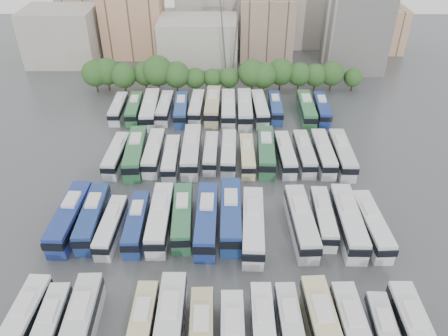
{
  "coord_description": "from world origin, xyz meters",
  "views": [
    {
      "loc": [
        0.89,
        -52.72,
        42.95
      ],
      "look_at": [
        0.78,
        5.91,
        3.0
      ],
      "focal_mm": 35.0,
      "sensor_mm": 36.0,
      "label": 1
    }
  ],
  "objects_px": {
    "bus_r3_s5": "(197,107)",
    "bus_r3_s0": "(119,108)",
    "bus_r3_s13": "(322,109)",
    "bus_r3_s4": "(181,109)",
    "bus_r1_s1": "(93,217)",
    "bus_r3_s3": "(165,107)",
    "bus_r1_s12": "(348,221)",
    "bus_r2_s11": "(304,153)",
    "electricity_pylon": "(230,1)",
    "bus_r0_s11": "(355,336)",
    "bus_r2_s7": "(229,152)",
    "bus_r0_s1": "(48,331)",
    "bus_r1_s0": "(70,217)",
    "bus_r0_s8": "(263,331)",
    "bus_r1_s10": "(301,222)",
    "bus_r1_s11": "(323,217)",
    "bus_r3_s10": "(275,107)",
    "bus_r1_s7": "(231,215)",
    "bus_r2_s13": "(342,154)",
    "bus_r2_s1": "(117,155)",
    "bus_r2_s8": "(247,155)",
    "bus_r1_s8": "(253,225)",
    "bus_r3_s6": "(213,106)",
    "bus_r3_s8": "(245,109)",
    "bus_r0_s9": "(291,330)",
    "bus_r2_s12": "(323,153)",
    "bus_r2_s6": "(211,152)",
    "bus_r3_s9": "(260,108)",
    "bus_r2_s9": "(266,151)",
    "bus_r0_s4": "(142,329)",
    "bus_r2_s10": "(285,154)",
    "bus_r0_s2": "(79,329)",
    "bus_r1_s3": "(137,223)",
    "bus_r1_s4": "(160,218)",
    "bus_r1_s13": "(371,225)",
    "bus_r2_s2": "(136,152)",
    "bus_r3_s7": "(228,108)",
    "bus_r2_s4": "(171,158)",
    "bus_r3_s12": "(306,109)",
    "bus_r1_s6": "(207,219)",
    "bus_r3_s1": "(134,108)",
    "bus_r0_s0": "(21,325)",
    "bus_r1_s2": "(111,226)",
    "bus_r2_s5": "(191,151)",
    "apartment_tower": "(358,17)",
    "bus_r1_s5": "(182,216)",
    "bus_r0_s10": "(324,332)"
  },
  "relations": [
    {
      "from": "bus_r3_s5",
      "to": "bus_r3_s0",
      "type": "bearing_deg",
      "value": -176.25
    },
    {
      "from": "bus_r3_s13",
      "to": "bus_r3_s4",
      "type": "bearing_deg",
      "value": -176.92
    },
    {
      "from": "bus_r1_s1",
      "to": "bus_r3_s3",
      "type": "bearing_deg",
      "value": 78.79
    },
    {
      "from": "bus_r1_s1",
      "to": "bus_r1_s12",
      "type": "bearing_deg",
      "value": -2.72
    },
    {
      "from": "bus_r2_s11",
      "to": "electricity_pylon",
      "type": "bearing_deg",
      "value": 108.03
    },
    {
      "from": "bus_r0_s11",
      "to": "electricity_pylon",
      "type": "bearing_deg",
      "value": 98.47
    },
    {
      "from": "bus_r2_s7",
      "to": "bus_r0_s1",
      "type": "bearing_deg",
      "value": -116.96
    },
    {
      "from": "bus_r1_s0",
      "to": "bus_r2_s7",
      "type": "height_order",
      "value": "bus_r1_s0"
    },
    {
      "from": "bus_r0_s8",
      "to": "bus_r1_s0",
      "type": "bearing_deg",
      "value": 145.35
    },
    {
      "from": "bus_r0_s8",
      "to": "bus_r1_s10",
      "type": "distance_m",
      "value": 18.74
    },
    {
      "from": "bus_r1_s11",
      "to": "bus_r1_s0",
      "type": "bearing_deg",
      "value": -177.57
    },
    {
      "from": "bus_r1_s1",
      "to": "bus_r3_s10",
      "type": "bearing_deg",
      "value": 49.24
    },
    {
      "from": "bus_r1_s7",
      "to": "bus_r2_s13",
      "type": "height_order",
      "value": "bus_r1_s7"
    },
    {
      "from": "bus_r2_s1",
      "to": "bus_r2_s8",
      "type": "relative_size",
      "value": 1.05
    },
    {
      "from": "bus_r1_s8",
      "to": "bus_r3_s6",
      "type": "xyz_separation_m",
      "value": [
        -6.51,
        37.59,
        -0.01
      ]
    },
    {
      "from": "bus_r3_s8",
      "to": "bus_r0_s9",
      "type": "bearing_deg",
      "value": -86.12
    },
    {
      "from": "bus_r3_s3",
      "to": "bus_r3_s5",
      "type": "distance_m",
      "value": 6.67
    },
    {
      "from": "bus_r2_s12",
      "to": "bus_r2_s6",
      "type": "bearing_deg",
      "value": 178.56
    },
    {
      "from": "bus_r2_s6",
      "to": "bus_r3_s9",
      "type": "height_order",
      "value": "bus_r3_s9"
    },
    {
      "from": "bus_r1_s8",
      "to": "bus_r2_s9",
      "type": "xyz_separation_m",
      "value": [
        3.33,
        19.65,
        -0.08
      ]
    },
    {
      "from": "bus_r0_s4",
      "to": "bus_r2_s11",
      "type": "distance_m",
      "value": 42.6
    },
    {
      "from": "bus_r2_s10",
      "to": "bus_r3_s3",
      "type": "distance_m",
      "value": 29.56
    },
    {
      "from": "bus_r0_s2",
      "to": "bus_r1_s3",
      "type": "distance_m",
      "value": 17.83
    },
    {
      "from": "bus_r1_s4",
      "to": "bus_r1_s13",
      "type": "distance_m",
      "value": 29.87
    },
    {
      "from": "bus_r2_s2",
      "to": "bus_r3_s7",
      "type": "xyz_separation_m",
      "value": [
        16.44,
        17.46,
        -0.1
      ]
    },
    {
      "from": "bus_r2_s4",
      "to": "bus_r2_s6",
      "type": "relative_size",
      "value": 1.04
    },
    {
      "from": "bus_r2_s7",
      "to": "bus_r0_s8",
      "type": "bearing_deg",
      "value": -82.79
    },
    {
      "from": "bus_r2_s12",
      "to": "bus_r3_s0",
      "type": "height_order",
      "value": "bus_r2_s12"
    },
    {
      "from": "bus_r3_s3",
      "to": "bus_r3_s12",
      "type": "relative_size",
      "value": 0.9
    },
    {
      "from": "bus_r1_s6",
      "to": "bus_r1_s7",
      "type": "bearing_deg",
      "value": 17.51
    },
    {
      "from": "bus_r3_s1",
      "to": "bus_r3_s13",
      "type": "xyz_separation_m",
      "value": [
        39.39,
        -0.13,
        0.02
      ]
    },
    {
      "from": "bus_r0_s0",
      "to": "bus_r1_s2",
      "type": "height_order",
      "value": "bus_r0_s0"
    },
    {
      "from": "electricity_pylon",
      "to": "bus_r2_s12",
      "type": "bearing_deg",
      "value": -66.64
    },
    {
      "from": "bus_r3_s5",
      "to": "bus_r1_s0",
      "type": "bearing_deg",
      "value": -112.09
    },
    {
      "from": "bus_r1_s11",
      "to": "bus_r2_s5",
      "type": "relative_size",
      "value": 0.84
    },
    {
      "from": "bus_r2_s7",
      "to": "bus_r3_s5",
      "type": "height_order",
      "value": "bus_r3_s5"
    },
    {
      "from": "apartment_tower",
      "to": "bus_r2_s4",
      "type": "xyz_separation_m",
      "value": [
        -42.41,
        -47.04,
        -11.26
      ]
    },
    {
      "from": "bus_r3_s10",
      "to": "bus_r1_s11",
      "type": "bearing_deg",
      "value": -83.13
    },
    {
      "from": "bus_r0_s0",
      "to": "bus_r3_s3",
      "type": "bearing_deg",
      "value": 82.74
    },
    {
      "from": "bus_r3_s6",
      "to": "bus_r3_s12",
      "type": "xyz_separation_m",
      "value": [
        19.57,
        -1.32,
        -0.11
      ]
    },
    {
      "from": "bus_r1_s5",
      "to": "bus_r3_s8",
      "type": "bearing_deg",
      "value": 70.86
    },
    {
      "from": "apartment_tower",
      "to": "bus_r2_s5",
      "type": "height_order",
      "value": "apartment_tower"
    },
    {
      "from": "bus_r0_s10",
      "to": "bus_r2_s4",
      "type": "xyz_separation_m",
      "value": [
        -20.01,
        34.94,
        -0.3
      ]
    },
    {
      "from": "bus_r2_s11",
      "to": "bus_r2_s10",
      "type": "bearing_deg",
      "value": -176.41
    },
    {
      "from": "bus_r0_s2",
      "to": "bus_r3_s5",
      "type": "distance_m",
      "value": 55.13
    },
    {
      "from": "bus_r0_s2",
      "to": "bus_r1_s10",
      "type": "distance_m",
      "value": 31.78
    },
    {
      "from": "apartment_tower",
      "to": "bus_r1_s12",
      "type": "height_order",
      "value": "apartment_tower"
    },
    {
      "from": "bus_r3_s0",
      "to": "bus_r3_s3",
      "type": "height_order",
      "value": "bus_r3_s3"
    },
    {
      "from": "bus_r1_s12",
      "to": "bus_r3_s13",
      "type": "height_order",
      "value": "bus_r1_s12"
    },
    {
      "from": "bus_r2_s1",
      "to": "bus_r3_s9",
      "type": "height_order",
      "value": "bus_r3_s9"
    }
  ]
}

